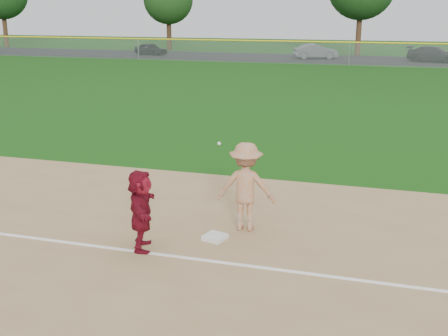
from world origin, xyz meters
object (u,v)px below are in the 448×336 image
(base_runner, at_px, (141,210))
(car_left, at_px, (151,49))
(car_right, at_px, (434,54))
(first_base, at_px, (215,237))
(car_mid, at_px, (316,51))

(base_runner, distance_m, car_left, 50.46)
(base_runner, relative_size, car_left, 0.48)
(base_runner, bearing_deg, car_right, -31.33)
(first_base, distance_m, car_right, 45.79)
(car_mid, bearing_deg, car_left, 69.86)
(car_left, xyz_separation_m, car_right, (28.53, -0.19, 0.10))
(base_runner, bearing_deg, car_left, 2.50)
(car_mid, height_order, car_right, car_right)
(car_right, bearing_deg, base_runner, -175.30)
(first_base, relative_size, car_left, 0.12)
(car_left, xyz_separation_m, car_mid, (17.51, 0.28, 0.09))
(car_right, bearing_deg, car_left, 104.75)
(first_base, height_order, car_left, car_left)
(car_mid, xyz_separation_m, car_right, (11.02, -0.47, 0.00))
(car_right, bearing_deg, car_mid, 102.68)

